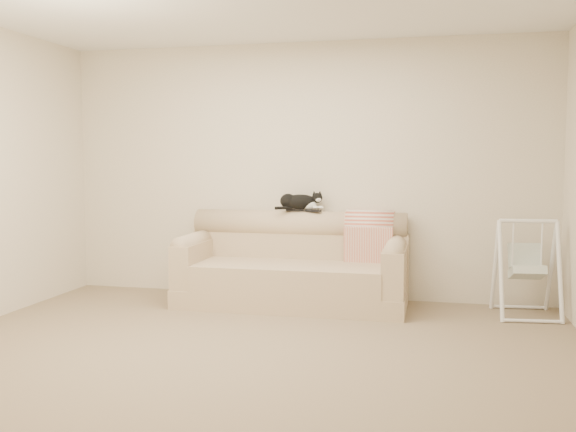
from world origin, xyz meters
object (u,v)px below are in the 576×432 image
object	(u,v)px
remote_b	(313,211)
baby_swing	(526,268)
remote_a	(295,210)
tuxedo_cat	(300,202)
sofa	(294,268)

from	to	relation	value
remote_b	baby_swing	world-z (taller)	remote_b
remote_a	tuxedo_cat	bearing A→B (deg)	-3.25
tuxedo_cat	remote_b	bearing A→B (deg)	-13.95
baby_swing	tuxedo_cat	bearing A→B (deg)	173.51
sofa	baby_swing	distance (m)	2.16
baby_swing	remote_b	bearing A→B (deg)	174.04
remote_b	remote_a	bearing A→B (deg)	168.91
remote_b	tuxedo_cat	bearing A→B (deg)	166.05
tuxedo_cat	baby_swing	xyz separation A→B (m)	(2.15, -0.24, -0.55)
remote_b	baby_swing	xyz separation A→B (m)	(2.01, -0.21, -0.46)
sofa	remote_a	world-z (taller)	remote_a
remote_a	remote_b	bearing A→B (deg)	-11.09
sofa	baby_swing	size ratio (longest dim) A/B	2.47
sofa	remote_a	size ratio (longest dim) A/B	12.01
remote_b	baby_swing	bearing A→B (deg)	-5.96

